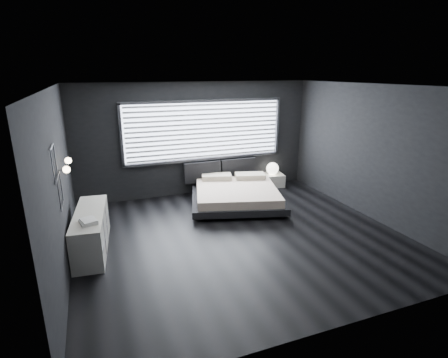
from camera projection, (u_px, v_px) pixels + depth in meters
name	position (u px, v px, depth m)	size (l,w,h in m)	color
room	(241.00, 166.00, 6.32)	(6.04, 6.00, 2.80)	black
window	(205.00, 131.00, 8.73)	(4.14, 0.09, 1.52)	white
headboard	(221.00, 170.00, 9.12)	(1.96, 0.16, 0.52)	black
sconce_near	(66.00, 170.00, 5.32)	(0.18, 0.11, 0.11)	silver
sconce_far	(68.00, 161.00, 5.86)	(0.18, 0.11, 0.11)	silver
wall_art_upper	(54.00, 164.00, 4.68)	(0.01, 0.48, 0.48)	#47474C
wall_art_lower	(60.00, 191.00, 5.05)	(0.01, 0.48, 0.48)	#47474C
bed	(236.00, 194.00, 8.28)	(2.55, 2.49, 0.54)	black
nightstand	(272.00, 180.00, 9.61)	(0.58, 0.48, 0.34)	white
orb_lamp	(272.00, 169.00, 9.49)	(0.33, 0.33, 0.33)	white
dresser	(91.00, 231.00, 6.13)	(0.68, 1.80, 0.70)	white
book_stack	(88.00, 221.00, 5.59)	(0.31, 0.38, 0.07)	white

